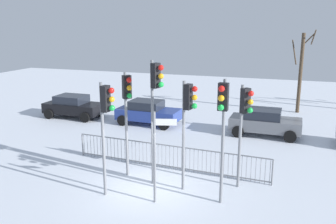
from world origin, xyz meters
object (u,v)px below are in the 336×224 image
object	(u,v)px
direction_sign_post	(156,153)
car_blue_near	(148,112)
car_grey_trailing	(265,122)
bare_tree_right	(301,71)
traffic_light_foreground_right	(127,102)
traffic_light_mid_right	(155,96)
car_black_far	(73,106)
traffic_light_rear_right	(188,112)
traffic_light_mid_left	(106,114)
traffic_light_rear_left	(244,114)
traffic_light_foreground_left	(223,115)

from	to	relation	value
direction_sign_post	car_blue_near	bearing A→B (deg)	97.73
car_grey_trailing	bare_tree_right	xyz separation A→B (m)	(1.73, 6.26, 2.14)
car_blue_near	car_grey_trailing	bearing A→B (deg)	1.39
traffic_light_foreground_right	car_blue_near	size ratio (longest dim) A/B	1.10
traffic_light_mid_right	traffic_light_foreground_right	distance (m)	1.42
traffic_light_mid_right	car_grey_trailing	world-z (taller)	traffic_light_mid_right
direction_sign_post	car_black_far	bearing A→B (deg)	119.37
traffic_light_mid_right	traffic_light_foreground_right	size ratio (longest dim) A/B	1.13
direction_sign_post	car_blue_near	world-z (taller)	direction_sign_post
traffic_light_rear_right	traffic_light_mid_left	xyz separation A→B (m)	(-2.53, -1.33, 0.01)
direction_sign_post	car_black_far	world-z (taller)	direction_sign_post
traffic_light_mid_right	bare_tree_right	size ratio (longest dim) A/B	0.85
traffic_light_mid_right	direction_sign_post	distance (m)	2.21
traffic_light_mid_right	car_black_far	bearing A→B (deg)	-112.92
traffic_light_rear_left	car_black_far	distance (m)	14.04
traffic_light_foreground_left	traffic_light_foreground_right	size ratio (longest dim) A/B	1.02
bare_tree_right	car_grey_trailing	bearing A→B (deg)	-105.49
traffic_light_foreground_right	car_black_far	xyz separation A→B (m)	(-7.50, 7.47, -2.33)
traffic_light_rear_right	direction_sign_post	xyz separation A→B (m)	(-0.71, -1.25, -1.19)
traffic_light_rear_right	car_blue_near	world-z (taller)	traffic_light_rear_right
traffic_light_rear_right	car_grey_trailing	size ratio (longest dim) A/B	1.07
traffic_light_rear_left	car_black_far	world-z (taller)	traffic_light_rear_left
traffic_light_rear_left	car_black_far	xyz separation A→B (m)	(-11.95, 7.08, -2.10)
traffic_light_rear_left	traffic_light_foreground_right	bearing A→B (deg)	-48.15
traffic_light_rear_left	direction_sign_post	bearing A→B (deg)	-14.38
traffic_light_rear_right	bare_tree_right	size ratio (longest dim) A/B	0.72
traffic_light_rear_left	traffic_light_mid_left	bearing A→B (deg)	-27.01
car_blue_near	car_black_far	bearing A→B (deg)	-177.64
traffic_light_foreground_right	car_grey_trailing	world-z (taller)	traffic_light_foreground_right
traffic_light_foreground_left	car_grey_trailing	size ratio (longest dim) A/B	1.13
traffic_light_rear_right	car_blue_near	size ratio (longest dim) A/B	1.06
traffic_light_foreground_left	traffic_light_mid_left	xyz separation A→B (m)	(-3.91, -0.64, -0.15)
traffic_light_rear_left	car_grey_trailing	size ratio (longest dim) A/B	1.03
traffic_light_foreground_left	traffic_light_mid_left	bearing A→B (deg)	12.95
traffic_light_mid_right	car_grey_trailing	bearing A→B (deg)	175.57
traffic_light_rear_right	traffic_light_mid_right	world-z (taller)	traffic_light_mid_right
traffic_light_rear_left	car_blue_near	size ratio (longest dim) A/B	1.02
traffic_light_rear_left	direction_sign_post	xyz separation A→B (m)	(-2.59, -2.08, -1.06)
car_blue_near	car_grey_trailing	size ratio (longest dim) A/B	1.01
traffic_light_mid_right	traffic_light_rear_left	distance (m)	3.28
traffic_light_foreground_left	bare_tree_right	xyz separation A→B (m)	(2.47, 14.92, -0.26)
traffic_light_mid_left	car_black_far	bearing A→B (deg)	-135.98
traffic_light_rear_right	direction_sign_post	bearing A→B (deg)	-19.04
car_grey_trailing	bare_tree_right	world-z (taller)	bare_tree_right
traffic_light_mid_left	car_blue_near	size ratio (longest dim) A/B	1.07
car_black_far	car_blue_near	size ratio (longest dim) A/B	0.99
traffic_light_mid_left	car_grey_trailing	world-z (taller)	traffic_light_mid_left
bare_tree_right	traffic_light_foreground_left	bearing A→B (deg)	-99.41
traffic_light_rear_left	car_blue_near	distance (m)	10.02
traffic_light_foreground_left	traffic_light_mid_left	size ratio (longest dim) A/B	1.05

